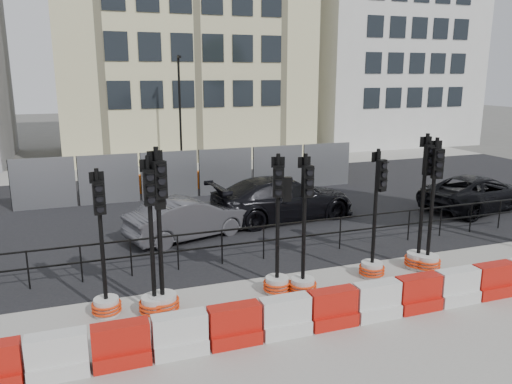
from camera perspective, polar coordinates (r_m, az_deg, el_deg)
name	(u,v)px	position (r m, az deg, el deg)	size (l,w,h in m)	color
ground	(280,275)	(13.05, 2.75, -9.51)	(120.00, 120.00, 0.00)	#51514C
sidewalk_near	(336,330)	(10.62, 9.15, -15.28)	(40.00, 6.00, 0.02)	gray
road	(211,208)	(19.36, -5.17, -1.83)	(40.00, 14.00, 0.03)	black
sidewalk_far	(169,168)	(27.96, -9.86, 2.73)	(40.00, 4.00, 0.02)	gray
building_cream	(178,10)	(33.97, -8.85, 19.85)	(15.00, 10.06, 18.00)	#C6BD91
building_white	(381,33)	(39.64, 14.07, 17.21)	(12.00, 9.06, 16.00)	silver
kerb_railing	(264,236)	(13.86, 0.88, -5.08)	(18.00, 0.04, 1.00)	black
heras_fencing	(207,177)	(22.05, -5.67, 1.74)	(14.33, 1.72, 2.00)	gray
lamp_post_far	(180,110)	(26.65, -8.67, 9.23)	(0.12, 0.56, 6.00)	black
barrier_row	(332,309)	(10.61, 8.70, -13.13)	(13.60, 0.50, 0.80)	#B61B0E
traffic_signal_a	(105,287)	(11.24, -16.86, -10.32)	(0.63, 0.63, 3.22)	silver
traffic_signal_b	(154,279)	(10.95, -11.55, -9.72)	(0.69, 0.69, 3.48)	silver
traffic_signal_c	(162,281)	(11.01, -10.68, -9.97)	(0.72, 0.72, 3.64)	silver
traffic_signal_d	(278,262)	(11.75, 2.50, -7.97)	(0.66, 0.66, 3.35)	silver
traffic_signal_e	(303,267)	(11.76, 5.43, -8.55)	(0.66, 0.66, 3.36)	silver
traffic_signal_f	(374,248)	(13.00, 13.30, -6.24)	(0.65, 0.65, 3.31)	silver
traffic_signal_g	(420,242)	(13.90, 18.20, -5.45)	(0.71, 0.71, 3.61)	silver
traffic_signal_h	(429,245)	(13.83, 19.14, -5.70)	(0.70, 0.70, 3.53)	silver
car_b	(189,218)	(15.82, -7.66, -2.98)	(4.19, 2.46, 1.30)	#424246
car_c	(283,198)	(17.70, 3.07, -0.73)	(5.46, 2.62, 1.53)	black
car_d	(478,193)	(20.78, 24.04, -0.06)	(5.13, 3.12, 1.33)	black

